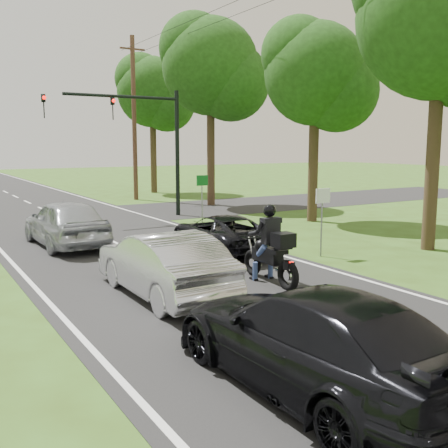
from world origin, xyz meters
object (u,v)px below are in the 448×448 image
Objects in this scene: motorcycle_rider at (271,252)px; dark_car_behind at (312,339)px; dark_suv at (222,234)px; sign_white at (322,206)px; silver_suv at (65,222)px; utility_pole_far at (134,118)px; traffic_signal at (141,130)px; sign_green at (202,187)px; silver_sedan at (163,264)px.

motorcycle_rider reaches higher than dark_car_behind.
dark_suv is 2.09× the size of sign_white.
motorcycle_rider is 0.53× the size of dark_suv.
silver_suv is 15.93m from utility_pole_far.
silver_suv is at bearing 115.00° from motorcycle_rider.
sign_white reaches higher than dark_car_behind.
dark_suv is at bearing -102.83° from utility_pole_far.
dark_car_behind is 18.68m from traffic_signal.
sign_white is at bearing -91.43° from sign_green.
silver_suv is 0.48× the size of utility_pole_far.
sign_white is (3.22, 1.75, 0.80)m from motorcycle_rider.
sign_green reaches higher than silver_suv.
sign_green is (6.21, 9.40, 0.84)m from silver_sedan.
motorcycle_rider is at bearing -109.33° from sign_green.
sign_white is 1.00× the size of sign_green.
utility_pole_far is at bearing 70.32° from traffic_signal.
motorcycle_rider is 5.77m from dark_car_behind.
silver_sedan is (-3.65, -3.46, 0.13)m from dark_suv.
silver_suv is 0.75× the size of traffic_signal.
sign_green is (1.56, -3.02, -2.54)m from traffic_signal.
motorcycle_rider is 3.75m from sign_white.
utility_pole_far is 4.71× the size of sign_green.
motorcycle_rider is at bearing -98.28° from traffic_signal.
utility_pole_far is 4.71× the size of sign_white.
sign_white is (6.34, -5.82, 0.78)m from silver_suv.
dark_car_behind is at bearing -105.15° from traffic_signal.
traffic_signal is 4.24m from sign_green.
dark_suv is at bearing -96.36° from traffic_signal.
motorcycle_rider is 10.37m from sign_green.
utility_pole_far reaches higher than silver_suv.
dark_suv is at bearing 134.54° from silver_suv.
dark_suv is at bearing 79.90° from motorcycle_rider.
sign_green is at bearing -123.90° from silver_sedan.
dark_car_behind is 2.40× the size of sign_green.
utility_pole_far is at bearing 83.27° from sign_green.
motorcycle_rider is at bearing 172.39° from silver_sedan.
traffic_signal is at bearing -91.48° from dark_suv.
sign_white is 8.00m from sign_green.
traffic_signal reaches higher than dark_suv.
dark_suv is at bearing -113.34° from sign_green.
sign_green is at bearing -108.45° from dark_suv.
silver_sedan is 2.13× the size of sign_white.
sign_white is (2.36, -2.06, 0.97)m from dark_suv.
motorcycle_rider is 8.19m from silver_suv.
utility_pole_far reaches higher than dark_suv.
sign_white reaches higher than silver_sedan.
traffic_signal is (4.65, 12.42, 3.38)m from silver_sedan.
motorcycle_rider is 0.46× the size of dark_car_behind.
motorcycle_rider is 0.52× the size of silver_sedan.
sign_green is (6.36, 14.71, 0.85)m from dark_car_behind.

